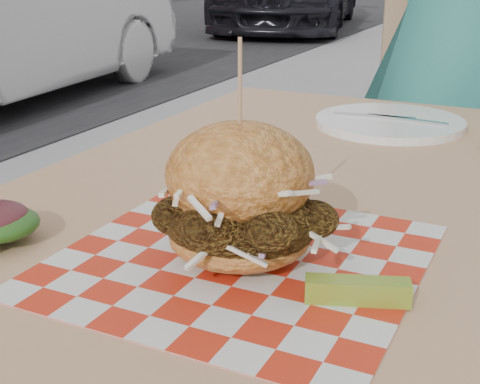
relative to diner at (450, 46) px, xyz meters
The scene contains 7 objects.
diner is the anchor object (origin of this frame).
patio_table 0.94m from the diner, 90.56° to the right, with size 0.80×1.20×0.75m.
patio_chair 0.30m from the diner, 108.11° to the left, with size 0.53×0.54×0.95m.
paper_liner 1.18m from the diner, 90.49° to the right, with size 0.36×0.36×0.00m, color red.
sandwich 1.17m from the diner, 90.49° to the right, with size 0.20×0.20×0.23m.
pickle_spear 1.22m from the diner, 84.06° to the right, with size 0.10×0.02×0.02m, color olive.
place_setting 0.55m from the diner, 90.95° to the right, with size 0.27×0.27×0.02m.
Camera 1 is at (0.11, -0.63, 1.05)m, focal length 50.00 mm.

